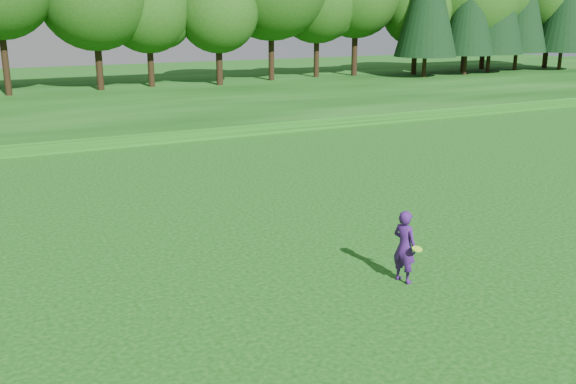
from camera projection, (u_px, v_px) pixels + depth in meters
name	position (u px, v px, depth m)	size (l,w,h in m)	color
ground	(391.00, 296.00, 14.23)	(140.00, 140.00, 0.00)	#0D410C
berm	(95.00, 101.00, 43.38)	(130.00, 30.00, 0.60)	#0D410C
walking_path	(151.00, 141.00, 31.42)	(130.00, 1.60, 0.04)	gray
woman	(405.00, 246.00, 14.80)	(0.57, 0.88, 1.73)	#3E1768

